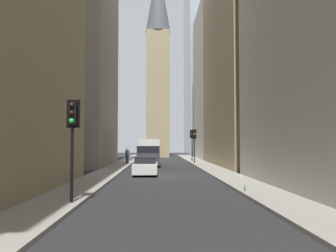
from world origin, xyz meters
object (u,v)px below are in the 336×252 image
at_px(delivery_truck, 149,152).
at_px(discarded_bottle, 245,188).
at_px(traffic_light_far_junction, 192,138).
at_px(sedan_white, 145,166).
at_px(traffic_light_midblock, 194,138).
at_px(traffic_light_foreground, 72,126).
at_px(pedestrian, 127,155).

distance_m(delivery_truck, discarded_bottle, 21.99).
height_order(traffic_light_far_junction, discarded_bottle, traffic_light_far_junction).
bearing_deg(discarded_bottle, sedan_white, 25.89).
distance_m(delivery_truck, traffic_light_midblock, 6.86).
relative_size(traffic_light_midblock, traffic_light_far_junction, 0.96).
distance_m(delivery_truck, sedan_white, 10.96).
bearing_deg(discarded_bottle, traffic_light_foreground, 113.64).
distance_m(traffic_light_foreground, traffic_light_midblock, 29.75).
bearing_deg(sedan_white, delivery_truck, 0.00).
xyz_separation_m(pedestrian, discarded_bottle, (-23.67, -7.53, -0.86)).
height_order(sedan_white, traffic_light_far_junction, traffic_light_far_junction).
distance_m(sedan_white, discarded_bottle, 11.60).
xyz_separation_m(delivery_truck, traffic_light_midblock, (4.16, -5.23, 1.55)).
bearing_deg(delivery_truck, traffic_light_far_junction, -30.53).
relative_size(sedan_white, traffic_light_far_junction, 1.06).
distance_m(delivery_truck, traffic_light_far_junction, 10.80).
bearing_deg(traffic_light_foreground, traffic_light_midblock, -14.77).
bearing_deg(traffic_light_midblock, sedan_white, 160.89).
bearing_deg(traffic_light_far_junction, sedan_white, 164.92).
bearing_deg(traffic_light_midblock, discarded_bottle, 179.62).
height_order(delivery_truck, traffic_light_foreground, traffic_light_foreground).
xyz_separation_m(delivery_truck, traffic_light_far_junction, (9.19, -5.42, 1.66)).
height_order(traffic_light_midblock, traffic_light_far_junction, traffic_light_far_junction).
height_order(traffic_light_midblock, discarded_bottle, traffic_light_midblock).
bearing_deg(traffic_light_far_junction, delivery_truck, 149.47).
bearing_deg(discarded_bottle, delivery_truck, 13.33).
relative_size(sedan_white, discarded_bottle, 15.93).
distance_m(pedestrian, discarded_bottle, 24.85).
bearing_deg(traffic_light_midblock, traffic_light_foreground, 165.23).
bearing_deg(traffic_light_foreground, traffic_light_far_junction, -12.95).
xyz_separation_m(delivery_truck, pedestrian, (2.30, 2.47, -0.35)).
relative_size(delivery_truck, sedan_white, 1.50).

